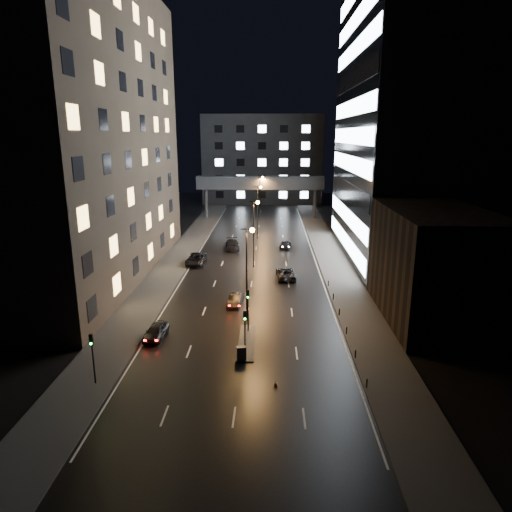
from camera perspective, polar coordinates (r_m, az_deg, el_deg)
The scene contains 26 objects.
ground at distance 80.82m, azimuth 0.02°, elevation 0.97°, with size 160.00×160.00×0.00m, color black.
sidewalk_left at distance 77.39m, azimuth -9.39°, elevation 0.19°, with size 5.00×110.00×0.15m, color #383533.
sidewalk_right at distance 76.58m, azimuth 9.29°, elevation 0.04°, with size 5.00×110.00×0.15m, color #383533.
building_left at distance 67.21m, azimuth -20.67°, elevation 14.44°, with size 15.00×48.00×40.00m, color #2D2319.
building_right_low at distance 52.30m, azimuth 21.34°, elevation -1.08°, with size 10.00×18.00×12.00m, color black.
building_right_glass at distance 77.78m, azimuth 19.48°, elevation 16.33°, with size 20.00×36.00×45.00m, color black.
building_far at distance 136.59m, azimuth 0.81°, elevation 12.00°, with size 34.00×14.00×25.00m, color #333335.
skybridge at distance 108.99m, azimuth 0.53°, elevation 9.06°, with size 30.00×3.00×10.00m.
median_island at distance 44.88m, azimuth -1.15°, elevation -10.72°, with size 1.60×8.00×0.15m, color #383533.
traffic_signal_near at distance 45.97m, azimuth -1.01°, elevation -5.98°, with size 0.28×0.34×4.40m.
traffic_signal_far at distance 40.89m, azimuth -1.40°, elevation -8.73°, with size 0.28×0.34×4.40m.
traffic_signal_corner at distance 38.97m, azimuth -19.78°, elevation -11.16°, with size 0.28×0.34×4.40m.
bollard_row at distance 49.37m, azimuth 10.79°, elevation -8.04°, with size 0.12×25.12×0.90m.
streetlight_near at distance 48.24m, azimuth -0.99°, elevation -0.70°, with size 1.45×0.50×10.15m.
streetlight_mid_a at distance 67.69m, azimuth -0.16°, elevation 3.86°, with size 1.45×0.50×10.15m.
streetlight_mid_b at distance 87.40m, azimuth 0.30°, elevation 6.38°, with size 1.45×0.50×10.15m.
streetlight_far at distance 107.21m, azimuth 0.59°, elevation 7.97°, with size 1.45×0.50×10.15m.
car_away_a at distance 46.67m, azimuth -12.38°, elevation -9.17°, with size 1.69×4.19×1.43m, color black.
car_away_b at distance 54.04m, azimuth -2.56°, elevation -5.47°, with size 1.42×4.08×1.34m, color black.
car_away_c at distance 71.29m, azimuth -7.50°, elevation -0.39°, with size 2.72×5.90×1.64m, color black.
car_away_d at distance 79.98m, azimuth -2.96°, elevation 1.40°, with size 2.27×5.58×1.62m, color black.
car_toward_a at distance 63.88m, azimuth 3.74°, elevation -2.17°, with size 2.48×5.37×1.49m, color black.
car_toward_b at distance 81.03m, azimuth 3.68°, elevation 1.45°, with size 1.82×4.47×1.30m, color black.
utility_cabinet at distance 41.27m, azimuth -1.84°, elevation -12.06°, with size 0.81×0.46×1.25m, color #444446.
cone_a at distance 37.84m, azimuth 2.45°, elevation -15.67°, with size 0.33×0.33×0.49m, color #F3590C.
cone_b at distance 43.14m, azimuth -1.40°, elevation -11.52°, with size 0.35×0.35×0.57m, color orange.
Camera 1 is at (2.49, -38.39, 19.51)m, focal length 32.00 mm.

